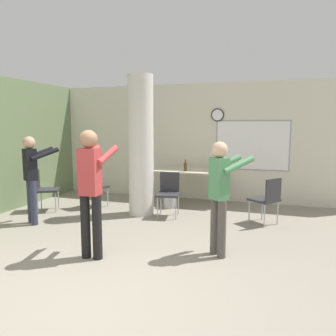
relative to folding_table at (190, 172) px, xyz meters
name	(u,v)px	position (x,y,z in m)	size (l,w,h in m)	color
ground_plane	(81,300)	(-0.05, -4.53, -0.72)	(24.00, 24.00, 0.00)	gray
wall_back	(195,142)	(-0.02, 0.53, 0.68)	(8.00, 0.15, 2.80)	beige
support_pillar	(141,146)	(-0.72, -1.23, 0.68)	(0.51, 0.51, 2.80)	silver
folding_table	(190,172)	(0.00, 0.00, 0.00)	(1.71, 0.73, 0.77)	beige
bottle_on_table	(185,167)	(-0.07, -0.17, 0.15)	(0.08, 0.08, 0.27)	#4C3319
waste_bin	(170,200)	(-0.32, -0.57, -0.55)	(0.26, 0.26, 0.34)	#B2B2B7
chair_table_front	(169,191)	(-0.15, -1.19, -0.21)	(0.50, 0.50, 0.87)	#2D2D33
chair_near_pillar	(93,185)	(-1.94, -1.05, -0.21)	(0.57, 0.57, 0.87)	#2D2D33
chair_by_left_wall	(44,187)	(-2.78, -1.63, -0.21)	(0.59, 0.59, 0.87)	#2D2D33
chair_mid_room	(267,197)	(1.74, -1.20, -0.21)	(0.62, 0.62, 0.87)	#2D2D33
person_playing_side	(220,189)	(1.14, -2.89, 0.22)	(0.60, 0.63, 1.60)	#514C47
person_playing_front	(91,184)	(-0.50, -3.50, 0.31)	(0.39, 0.68, 1.75)	black
person_watching_back	(32,173)	(-2.36, -2.46, 0.23)	(0.56, 0.65, 1.61)	#2D3347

